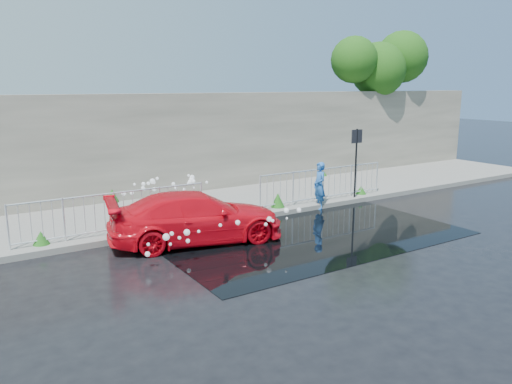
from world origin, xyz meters
TOP-DOWN VIEW (x-y plane):
  - ground at (0.00, 0.00)m, footprint 90.00×90.00m
  - pavement at (0.00, 5.00)m, footprint 30.00×4.00m
  - curb at (0.00, 3.00)m, footprint 30.00×0.25m
  - retaining_wall at (0.00, 7.20)m, footprint 30.00×0.60m
  - puddle at (0.50, 1.00)m, footprint 8.00×5.00m
  - sign_post at (4.20, 3.10)m, footprint 0.45×0.06m
  - tree at (9.72, 7.41)m, footprint 5.21×2.47m
  - railing_left at (-4.00, 3.35)m, footprint 5.05×0.05m
  - railing_right at (3.00, 3.35)m, footprint 5.05×0.05m
  - weeds at (-0.42, 4.52)m, footprint 12.17×3.93m
  - water_spray at (-2.14, 3.39)m, footprint 3.70×5.79m
  - red_car at (-2.31, 2.00)m, footprint 4.71×2.68m
  - person at (2.55, 3.00)m, footprint 0.49×0.63m

SIDE VIEW (x-z plane):
  - ground at x=0.00m, z-range 0.00..0.00m
  - puddle at x=0.50m, z-range 0.00..0.01m
  - pavement at x=0.00m, z-range 0.00..0.15m
  - curb at x=0.00m, z-range 0.00..0.16m
  - weeds at x=-0.42m, z-range 0.11..0.57m
  - red_car at x=-2.31m, z-range 0.00..1.29m
  - water_spray at x=-2.14m, z-range 0.20..1.19m
  - railing_left at x=-4.00m, z-range 0.19..1.29m
  - railing_right at x=3.00m, z-range 0.19..1.29m
  - person at x=2.55m, z-range 0.00..1.52m
  - sign_post at x=4.20m, z-range 0.47..2.97m
  - retaining_wall at x=0.00m, z-range 0.15..3.65m
  - tree at x=9.72m, z-range 1.67..8.07m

